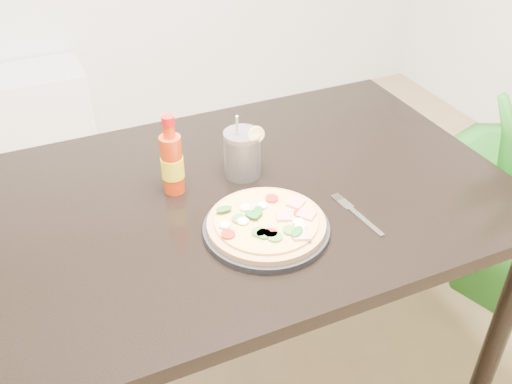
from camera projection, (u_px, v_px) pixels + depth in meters
name	position (u px, v px, depth m)	size (l,w,h in m)	color
dining_table	(238.00, 218.00, 1.51)	(1.40, 0.90, 0.75)	black
plate	(266.00, 229.00, 1.33)	(0.30, 0.30, 0.02)	black
pizza	(267.00, 222.00, 1.32)	(0.28, 0.28, 0.03)	tan
hot_sauce_bottle	(172.00, 163.00, 1.42)	(0.06, 0.06, 0.21)	red
cola_cup	(242.00, 155.00, 1.49)	(0.10, 0.10, 0.19)	black
fork	(356.00, 213.00, 1.38)	(0.04, 0.19, 0.00)	silver
plant_pot	(510.00, 252.00, 2.23)	(0.28, 0.28, 0.22)	brown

